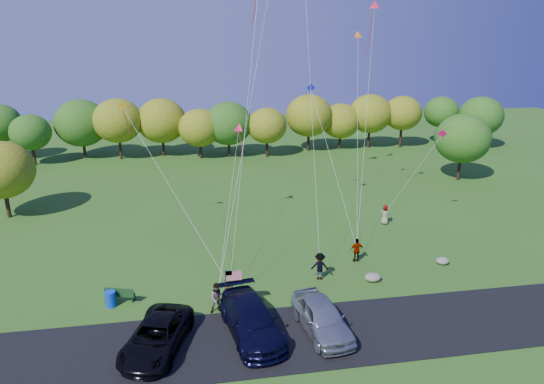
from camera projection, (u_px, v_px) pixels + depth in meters
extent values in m
plane|color=#305B1A|center=(288.00, 299.00, 30.34)|extent=(140.00, 140.00, 0.00)
cube|color=black|center=(302.00, 336.00, 26.58)|extent=(44.00, 6.00, 0.06)
cylinder|color=#351E13|center=(40.00, 149.00, 62.36)|extent=(0.36, 0.36, 3.13)
ellipsoid|color=#275C18|center=(36.00, 121.00, 61.23)|extent=(6.21, 6.21, 5.59)
cylinder|color=#351E13|center=(76.00, 155.00, 60.71)|extent=(0.36, 0.36, 2.47)
ellipsoid|color=#406A1A|center=(73.00, 130.00, 59.72)|extent=(5.88, 5.88, 5.29)
cylinder|color=#351E13|center=(114.00, 147.00, 64.62)|extent=(0.36, 0.36, 2.50)
ellipsoid|color=#406A1A|center=(112.00, 125.00, 63.68)|extent=(5.27, 5.27, 4.75)
cylinder|color=#351E13|center=(156.00, 146.00, 64.98)|extent=(0.36, 0.36, 2.76)
ellipsoid|color=#406A1A|center=(154.00, 123.00, 64.02)|extent=(5.13, 5.13, 4.62)
cylinder|color=#351E13|center=(194.00, 147.00, 64.34)|extent=(0.36, 0.36, 2.66)
ellipsoid|color=#275C18|center=(193.00, 122.00, 63.28)|extent=(6.27, 6.27, 5.64)
cylinder|color=#351E13|center=(236.00, 143.00, 65.88)|extent=(0.36, 0.36, 2.96)
ellipsoid|color=#275C18|center=(235.00, 121.00, 64.91)|extent=(4.90, 4.90, 4.41)
cylinder|color=#351E13|center=(263.00, 140.00, 67.75)|extent=(0.36, 0.36, 2.99)
ellipsoid|color=#406A1A|center=(263.00, 118.00, 66.77)|extent=(5.00, 5.00, 4.50)
cylinder|color=#351E13|center=(306.00, 144.00, 66.56)|extent=(0.36, 0.36, 2.55)
ellipsoid|color=#406A1A|center=(306.00, 119.00, 65.49)|extent=(6.55, 6.55, 5.90)
cylinder|color=#351E13|center=(332.00, 139.00, 68.67)|extent=(0.36, 0.36, 2.74)
ellipsoid|color=#275C18|center=(333.00, 119.00, 67.74)|extent=(4.81, 4.81, 4.33)
cylinder|color=#351E13|center=(381.00, 141.00, 67.64)|extent=(0.36, 0.36, 2.82)
ellipsoid|color=#406A1A|center=(383.00, 116.00, 66.55)|extent=(6.27, 6.27, 5.64)
cylinder|color=#351E13|center=(405.00, 136.00, 70.75)|extent=(0.36, 0.36, 2.80)
ellipsoid|color=#275C18|center=(407.00, 113.00, 69.70)|extent=(6.02, 6.02, 5.42)
cylinder|color=#351E13|center=(438.00, 137.00, 69.17)|extent=(0.36, 0.36, 3.13)
ellipsoid|color=#275C18|center=(441.00, 111.00, 68.01)|extent=(6.57, 6.57, 5.91)
cylinder|color=#351E13|center=(460.00, 135.00, 72.59)|extent=(0.36, 0.36, 2.26)
ellipsoid|color=#406A1A|center=(462.00, 115.00, 71.63)|extent=(5.89, 5.89, 5.30)
cylinder|color=#351E13|center=(7.00, 203.00, 43.31)|extent=(0.36, 0.36, 2.60)
ellipsoid|color=#406A1A|center=(1.00, 170.00, 42.32)|extent=(5.60, 5.60, 5.04)
cylinder|color=#351E13|center=(459.00, 168.00, 54.27)|extent=(0.36, 0.36, 2.80)
ellipsoid|color=#275C18|center=(463.00, 138.00, 53.22)|extent=(6.00, 6.00, 5.40)
imported|color=black|center=(157.00, 336.00, 25.20)|extent=(4.18, 6.17, 1.57)
imported|color=black|center=(251.00, 320.00, 26.44)|extent=(3.56, 6.54, 1.80)
imported|color=#A5AAAF|center=(322.00, 317.00, 26.68)|extent=(2.85, 5.55, 1.81)
imported|color=#4C4C59|center=(230.00, 289.00, 29.91)|extent=(0.68, 0.62, 1.55)
imported|color=#4C4C59|center=(218.00, 298.00, 28.59)|extent=(0.98, 0.79, 1.91)
imported|color=#4C4C59|center=(320.00, 266.00, 32.49)|extent=(1.36, 0.99, 1.90)
imported|color=#4C4C59|center=(357.00, 250.00, 35.01)|extent=(1.05, 0.44, 1.79)
imported|color=#4C4C59|center=(385.00, 215.00, 41.86)|extent=(1.00, 0.89, 1.72)
cube|color=#163F1A|center=(120.00, 296.00, 29.87)|extent=(1.83, 0.67, 0.06)
cube|color=#163F1A|center=(119.00, 293.00, 29.59)|extent=(1.82, 0.61, 0.57)
cube|color=#163F1A|center=(107.00, 300.00, 29.81)|extent=(0.22, 0.47, 0.44)
cube|color=#163F1A|center=(133.00, 298.00, 30.06)|extent=(0.22, 0.47, 0.44)
cylinder|color=#0D3EC3|center=(111.00, 299.00, 29.39)|extent=(0.66, 0.66, 0.98)
cylinder|color=black|center=(226.00, 291.00, 28.65)|extent=(0.05, 0.05, 2.67)
cube|color=red|center=(234.00, 276.00, 28.42)|extent=(0.96, 0.64, 0.02)
cube|color=navy|center=(229.00, 273.00, 28.33)|extent=(0.38, 0.02, 0.30)
ellipsoid|color=#A0978C|center=(373.00, 277.00, 32.42)|extent=(1.12, 0.87, 0.56)
ellipsoid|color=gray|center=(443.00, 261.00, 34.80)|extent=(0.96, 0.80, 0.50)
cone|color=orange|center=(358.00, 35.00, 41.40)|extent=(0.84, 0.43, 0.76)
cone|color=red|center=(374.00, 6.00, 37.43)|extent=(0.94, 0.77, 0.79)
cube|color=#D00E57|center=(442.00, 134.00, 38.84)|extent=(0.67, 0.37, 0.71)
cube|color=#F2A214|center=(122.00, 106.00, 35.44)|extent=(0.64, 0.31, 0.66)
cube|color=#1B15D4|center=(311.00, 88.00, 42.13)|extent=(0.75, 0.20, 0.74)
cone|color=#E51041|center=(239.00, 129.00, 39.68)|extent=(0.96, 0.78, 0.84)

